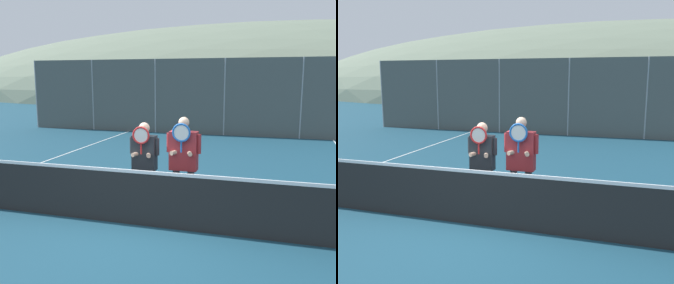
{
  "view_description": "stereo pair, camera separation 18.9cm",
  "coord_description": "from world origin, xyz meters",
  "views": [
    {
      "loc": [
        2.28,
        -5.76,
        2.54
      ],
      "look_at": [
        0.31,
        0.9,
        1.33
      ],
      "focal_mm": 40.0,
      "sensor_mm": 36.0,
      "label": 1
    },
    {
      "loc": [
        2.46,
        -5.71,
        2.54
      ],
      "look_at": [
        0.31,
        0.9,
        1.33
      ],
      "focal_mm": 40.0,
      "sensor_mm": 36.0,
      "label": 2
    }
  ],
  "objects": [
    {
      "name": "ground_plane",
      "position": [
        0.0,
        0.0,
        0.0
      ],
      "size": [
        120.0,
        120.0,
        0.0
      ],
      "primitive_type": "plane",
      "color": "navy"
    },
    {
      "name": "hill_distant",
      "position": [
        0.0,
        49.34,
        0.0
      ],
      "size": [
        97.48,
        54.16,
        18.96
      ],
      "color": "slate",
      "rests_on": "ground_plane"
    },
    {
      "name": "clubhouse_building",
      "position": [
        1.7,
        18.86,
        1.63
      ],
      "size": [
        19.46,
        5.5,
        3.22
      ],
      "color": "beige",
      "rests_on": "ground_plane"
    },
    {
      "name": "fence_back",
      "position": [
        0.0,
        10.62,
        1.68
      ],
      "size": [
        19.11,
        0.06,
        3.36
      ],
      "color": "gray",
      "rests_on": "ground_plane"
    },
    {
      "name": "tennis_net",
      "position": [
        0.0,
        0.0,
        0.51
      ],
      "size": [
        12.07,
        0.09,
        1.08
      ],
      "color": "gray",
      "rests_on": "ground_plane"
    },
    {
      "name": "court_line_left_sideline",
      "position": [
        -4.49,
        3.0,
        0.0
      ],
      "size": [
        0.05,
        16.0,
        0.01
      ],
      "primitive_type": "cube",
      "color": "white",
      "rests_on": "ground_plane"
    },
    {
      "name": "player_leftmost",
      "position": [
        -0.08,
        0.65,
        1.02
      ],
      "size": [
        0.58,
        0.34,
        1.72
      ],
      "color": "black",
      "rests_on": "ground_plane"
    },
    {
      "name": "player_center_left",
      "position": [
        0.68,
        0.61,
        1.09
      ],
      "size": [
        0.63,
        0.34,
        1.84
      ],
      "color": "#56565B",
      "rests_on": "ground_plane"
    },
    {
      "name": "car_far_left",
      "position": [
        -4.87,
        12.89,
        0.89
      ],
      "size": [
        4.49,
        2.06,
        1.72
      ],
      "color": "maroon",
      "rests_on": "ground_plane"
    },
    {
      "name": "car_left_of_center",
      "position": [
        0.23,
        12.94,
        0.96
      ],
      "size": [
        4.24,
        2.03,
        1.9
      ],
      "color": "black",
      "rests_on": "ground_plane"
    }
  ]
}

